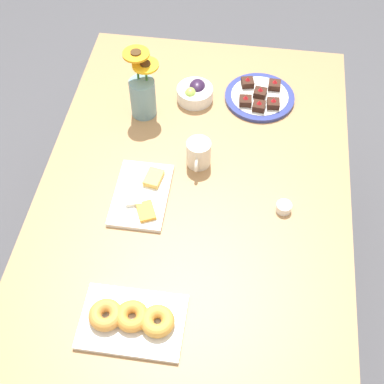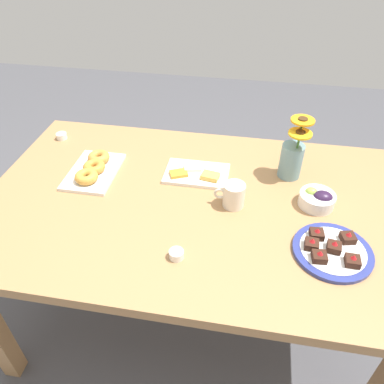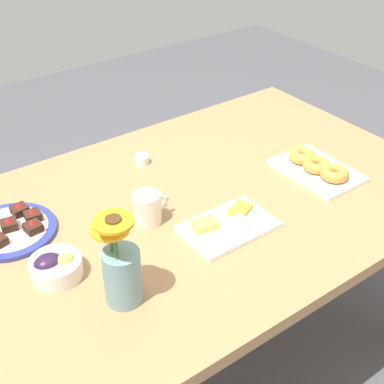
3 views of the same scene
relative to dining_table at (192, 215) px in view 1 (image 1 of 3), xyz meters
The scene contains 9 objects.
ground_plane 0.65m from the dining_table, ahead, with size 6.00×6.00×0.00m, color #4C4C51.
dining_table is the anchor object (origin of this frame).
coffee_mug 0.20m from the dining_table, behind, with size 0.12×0.08×0.09m.
grape_bowl 0.48m from the dining_table, behind, with size 0.13×0.13×0.07m.
cheese_platter 0.19m from the dining_table, 86.87° to the right, with size 0.26×0.17×0.03m.
croissant_platter 0.46m from the dining_table, 13.21° to the right, with size 0.19×0.28×0.05m.
jam_cup_honey 0.31m from the dining_table, 89.12° to the left, with size 0.05×0.05×0.03m.
dessert_plate 0.53m from the dining_table, 159.70° to the left, with size 0.26×0.26×0.05m.
flower_vase 0.46m from the dining_table, 148.43° to the right, with size 0.11×0.12×0.26m.
Camera 1 is at (1.00, 0.14, 2.10)m, focal length 50.00 mm.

